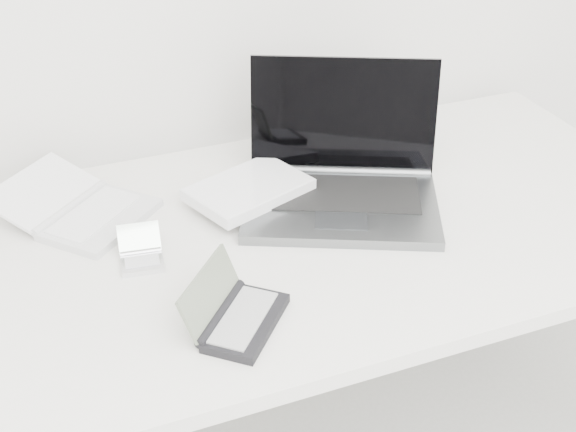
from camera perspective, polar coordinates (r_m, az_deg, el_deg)
name	(u,v)px	position (r m, az deg, el deg)	size (l,w,h in m)	color
desk	(295,249)	(1.59, 0.47, -2.33)	(1.60, 0.80, 0.73)	white
laptop_large	(322,182)	(1.63, 2.40, 2.44)	(0.55, 0.44, 0.26)	slate
netbook_open_white	(83,211)	(1.64, -14.36, 0.35)	(0.35, 0.36, 0.06)	silver
pda_silver	(141,256)	(1.49, -10.38, -2.84)	(0.09, 0.10, 0.06)	silver
palmtop_charcoal	(236,315)	(1.32, -3.75, -7.04)	(0.21, 0.21, 0.09)	black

